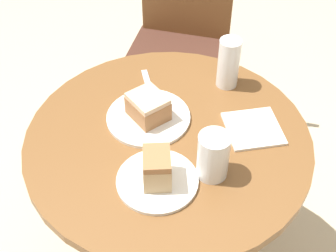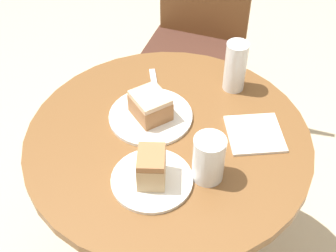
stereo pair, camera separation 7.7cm
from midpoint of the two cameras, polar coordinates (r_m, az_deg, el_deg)
table at (r=1.42m, az=1.55°, el=-6.55°), size 0.79×0.79×0.70m
chair at (r=1.99m, az=4.46°, el=10.60°), size 0.48×0.47×1.02m
plate_near at (r=1.33m, az=-0.48°, el=1.16°), size 0.24×0.24×0.01m
plate_far at (r=1.18m, az=-0.10°, el=-6.63°), size 0.21×0.21×0.01m
cake_slice_near at (r=1.31m, az=-0.49°, el=2.47°), size 0.14×0.14×0.07m
cake_slice_far at (r=1.14m, az=-0.10°, el=-5.09°), size 0.08×0.09×0.09m
glass_lemonade at (r=1.16m, az=6.86°, el=-4.23°), size 0.08×0.08×0.13m
glass_water at (r=1.42m, az=9.73°, el=6.80°), size 0.07×0.07×0.16m
napkin_stack at (r=1.32m, az=12.17°, el=-0.98°), size 0.18×0.18×0.01m
fork at (r=1.44m, az=-0.13°, el=4.99°), size 0.06×0.16×0.00m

